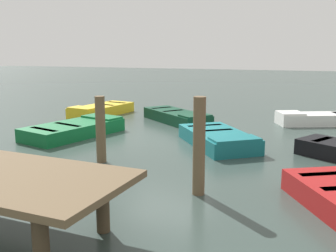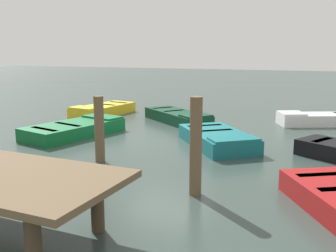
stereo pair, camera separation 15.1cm
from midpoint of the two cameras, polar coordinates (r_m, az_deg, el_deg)
The scene contains 8 objects.
ground_plane at distance 12.22m, azimuth 0.35°, elevation -1.61°, with size 80.00×80.00×0.00m, color #33423D.
rowboat_teal at distance 11.19m, azimuth 7.48°, elevation -1.77°, with size 2.74×3.06×0.46m.
rowboat_dark_green at distance 14.64m, azimuth 1.69°, elevation 1.37°, with size 3.11×2.88×0.46m.
rowboat_green at distance 12.73m, azimuth -12.91°, elevation -0.39°, with size 2.26×3.44×0.46m.
rowboat_white at distance 15.32m, azimuth 22.56°, elevation 0.95°, with size 3.83×2.33×0.46m.
rowboat_yellow at distance 16.48m, azimuth -9.07°, elevation 2.33°, with size 1.71×3.09×0.46m.
mooring_piling_mid_right at distance 7.30m, azimuth 4.59°, elevation -2.96°, with size 0.23×0.23×1.84m, color brown.
mooring_piling_mid_left at distance 9.57m, azimuth -9.38°, elevation -0.47°, with size 0.23×0.23×1.59m, color brown.
Camera 2 is at (-4.03, 11.22, 2.69)m, focal length 42.48 mm.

